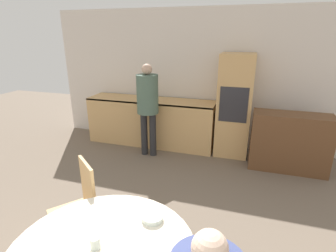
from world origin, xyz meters
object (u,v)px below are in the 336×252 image
person_standing (148,101)px  chair_far_left (81,203)px  oven_unit (234,106)px  bowl_near (152,217)px  cup (95,243)px  sideboard (289,142)px

person_standing → chair_far_left: bearing=-85.4°
oven_unit → person_standing: bearing=-159.7°
chair_far_left → bowl_near: bearing=22.5°
cup → bowl_near: (0.27, 0.39, -0.02)m
oven_unit → sideboard: 1.09m
chair_far_left → person_standing: person_standing is taller
sideboard → chair_far_left: (-2.19, -2.47, 0.06)m
chair_far_left → bowl_near: 0.93m
bowl_near → chair_far_left: bearing=163.5°
chair_far_left → cup: size_ratio=11.08×
sideboard → cup: (-1.60, -3.11, 0.31)m
person_standing → bowl_near: size_ratio=9.82×
oven_unit → bowl_near: size_ratio=10.79×
chair_far_left → cup: (0.59, -0.64, 0.25)m
bowl_near → sideboard: bearing=64.0°
chair_far_left → bowl_near: chair_far_left is taller
bowl_near → cup: bearing=-125.0°
sideboard → cup: size_ratio=13.77×
oven_unit → cup: oven_unit is taller
oven_unit → chair_far_left: size_ratio=1.90×
chair_far_left → bowl_near: (0.86, -0.26, 0.23)m
oven_unit → cup: bearing=-100.9°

